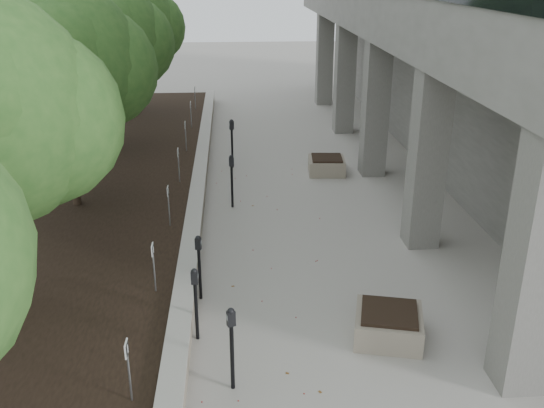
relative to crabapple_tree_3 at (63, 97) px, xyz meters
name	(u,v)px	position (x,y,z in m)	size (l,w,h in m)	color
retaining_wall	(198,193)	(2.97, 1.00, -2.87)	(0.39, 26.00, 0.50)	gray
planting_bed	(60,198)	(-0.70, 1.00, -2.92)	(7.00, 26.00, 0.40)	black
crabapple_tree_3	(63,97)	(0.00, 0.00, 0.00)	(4.60, 4.00, 5.44)	#2F5C23
crabapple_tree_4	(104,64)	(0.00, 5.00, 0.00)	(4.60, 4.00, 5.44)	#2F5C23
crabapple_tree_5	(128,44)	(0.00, 10.00, 0.00)	(4.60, 4.00, 5.44)	#2F5C23
parking_sign_2	(129,372)	(2.45, -7.50, -2.24)	(0.04, 0.22, 0.96)	black
parking_sign_3	(154,268)	(2.45, -4.50, -2.24)	(0.04, 0.22, 0.96)	black
parking_sign_4	(169,206)	(2.45, -1.50, -2.24)	(0.04, 0.22, 0.96)	black
parking_sign_5	(179,165)	(2.45, 1.50, -2.24)	(0.04, 0.22, 0.96)	black
parking_sign_6	(186,136)	(2.45, 4.50, -2.24)	(0.04, 0.22, 0.96)	black
parking_sign_7	(191,114)	(2.45, 7.50, -2.24)	(0.04, 0.22, 0.96)	black
parking_sign_8	(195,98)	(2.45, 10.50, -2.24)	(0.04, 0.22, 0.96)	black
parking_meter_1	(232,349)	(3.85, -6.84, -2.41)	(0.14, 0.10, 1.41)	black
parking_meter_2	(196,304)	(3.25, -5.49, -2.44)	(0.13, 0.10, 1.36)	black
parking_meter_3	(199,268)	(3.25, -4.15, -2.45)	(0.13, 0.09, 1.34)	black
parking_meter_4	(232,181)	(3.90, 0.52, -2.40)	(0.14, 0.10, 1.45)	black
parking_meter_5	(232,144)	(3.93, 3.88, -2.34)	(0.15, 0.11, 1.56)	black
planter_front	(388,324)	(6.53, -5.68, -2.86)	(1.13, 1.13, 0.53)	gray
planter_back	(327,165)	(6.83, 3.14, -2.87)	(1.09, 1.09, 0.51)	gray
berry_scatter	(272,268)	(4.70, -3.00, -3.11)	(3.30, 14.10, 0.02)	maroon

